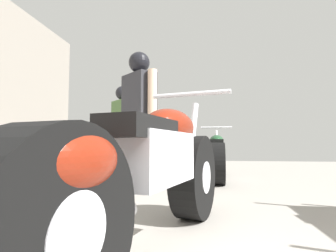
{
  "coord_description": "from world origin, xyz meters",
  "views": [
    {
      "loc": [
        0.3,
        0.29,
        0.56
      ],
      "look_at": [
        -0.08,
        2.99,
        0.75
      ],
      "focal_mm": 29.21,
      "sensor_mm": 36.0,
      "label": 1
    }
  ],
  "objects_px": {
    "motorcycle_black_naked": "(217,156)",
    "mechanic_in_blue": "(122,122)",
    "motorcycle_maroon_cruiser": "(151,175)",
    "mechanic_with_helmet": "(139,106)"
  },
  "relations": [
    {
      "from": "mechanic_with_helmet",
      "to": "motorcycle_maroon_cruiser",
      "type": "bearing_deg",
      "value": -73.94
    },
    {
      "from": "motorcycle_maroon_cruiser",
      "to": "mechanic_with_helmet",
      "type": "xyz_separation_m",
      "value": [
        -0.56,
        1.96,
        0.65
      ]
    },
    {
      "from": "motorcycle_black_naked",
      "to": "mechanic_in_blue",
      "type": "xyz_separation_m",
      "value": [
        -1.72,
        0.3,
        0.62
      ]
    },
    {
      "from": "mechanic_in_blue",
      "to": "mechanic_with_helmet",
      "type": "distance_m",
      "value": 1.69
    },
    {
      "from": "motorcycle_maroon_cruiser",
      "to": "mechanic_in_blue",
      "type": "xyz_separation_m",
      "value": [
        -1.27,
        3.49,
        0.59
      ]
    },
    {
      "from": "motorcycle_black_naked",
      "to": "motorcycle_maroon_cruiser",
      "type": "bearing_deg",
      "value": -98.04
    },
    {
      "from": "mechanic_in_blue",
      "to": "mechanic_with_helmet",
      "type": "xyz_separation_m",
      "value": [
        0.71,
        -1.53,
        0.06
      ]
    },
    {
      "from": "motorcycle_maroon_cruiser",
      "to": "motorcycle_black_naked",
      "type": "height_order",
      "value": "motorcycle_maroon_cruiser"
    },
    {
      "from": "motorcycle_black_naked",
      "to": "mechanic_with_helmet",
      "type": "relative_size",
      "value": 1.11
    },
    {
      "from": "motorcycle_maroon_cruiser",
      "to": "mechanic_with_helmet",
      "type": "bearing_deg",
      "value": 106.06
    }
  ]
}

